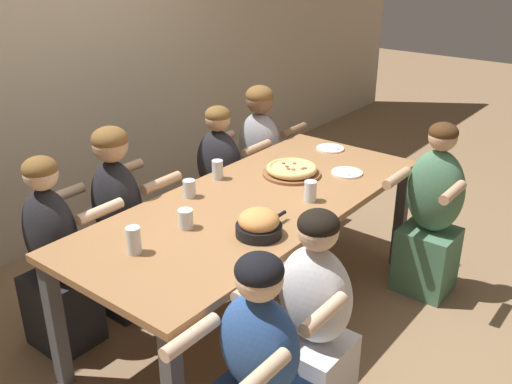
# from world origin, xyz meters

# --- Properties ---
(ground_plane) EXTENTS (18.00, 18.00, 0.00)m
(ground_plane) POSITION_xyz_m (0.00, 0.00, 0.00)
(ground_plane) COLOR #896B4C
(ground_plane) RESTS_ON ground
(restaurant_back_panel) EXTENTS (10.00, 0.06, 3.20)m
(restaurant_back_panel) POSITION_xyz_m (0.00, 1.79, 1.60)
(restaurant_back_panel) COLOR beige
(restaurant_back_panel) RESTS_ON ground
(dining_table) EXTENTS (2.30, 0.96, 0.78)m
(dining_table) POSITION_xyz_m (0.00, 0.00, 0.70)
(dining_table) COLOR #996B42
(dining_table) RESTS_ON ground
(pizza_board_main) EXTENTS (0.36, 0.36, 0.06)m
(pizza_board_main) POSITION_xyz_m (0.43, 0.06, 0.81)
(pizza_board_main) COLOR brown
(pizza_board_main) RESTS_ON dining_table
(skillet_bowl) EXTENTS (0.34, 0.23, 0.14)m
(skillet_bowl) POSITION_xyz_m (-0.32, -0.27, 0.84)
(skillet_bowl) COLOR black
(skillet_bowl) RESTS_ON dining_table
(empty_plate_a) EXTENTS (0.20, 0.20, 0.02)m
(empty_plate_a) POSITION_xyz_m (0.67, -0.21, 0.78)
(empty_plate_a) COLOR white
(empty_plate_a) RESTS_ON dining_table
(empty_plate_b) EXTENTS (0.20, 0.20, 0.02)m
(empty_plate_b) POSITION_xyz_m (0.99, 0.11, 0.78)
(empty_plate_b) COLOR white
(empty_plate_b) RESTS_ON dining_table
(drinking_glass_a) EXTENTS (0.07, 0.07, 0.13)m
(drinking_glass_a) POSITION_xyz_m (-0.82, 0.08, 0.84)
(drinking_glass_a) COLOR silver
(drinking_glass_a) RESTS_ON dining_table
(drinking_glass_b) EXTENTS (0.08, 0.08, 0.10)m
(drinking_glass_b) POSITION_xyz_m (-0.49, 0.07, 0.82)
(drinking_glass_b) COLOR silver
(drinking_glass_b) RESTS_ON dining_table
(drinking_glass_c) EXTENTS (0.07, 0.07, 0.12)m
(drinking_glass_c) POSITION_xyz_m (0.18, -0.25, 0.83)
(drinking_glass_c) COLOR silver
(drinking_glass_c) RESTS_ON dining_table
(drinking_glass_d) EXTENTS (0.07, 0.07, 0.12)m
(drinking_glass_d) POSITION_xyz_m (0.10, 0.38, 0.83)
(drinking_glass_d) COLOR silver
(drinking_glass_d) RESTS_ON dining_table
(drinking_glass_e) EXTENTS (0.07, 0.07, 0.10)m
(drinking_glass_e) POSITION_xyz_m (-0.20, 0.33, 0.82)
(drinking_glass_e) COLOR silver
(drinking_glass_e) RESTS_ON dining_table
(diner_near_left) EXTENTS (0.51, 0.40, 1.07)m
(diner_near_left) POSITION_xyz_m (-0.87, -0.70, 0.49)
(diner_near_left) COLOR #2D5193
(diner_near_left) RESTS_ON ground
(diner_far_midright) EXTENTS (0.51, 0.40, 1.10)m
(diner_far_midright) POSITION_xyz_m (0.47, 0.70, 0.50)
(diner_far_midright) COLOR #232328
(diner_far_midright) RESTS_ON ground
(diner_near_midleft) EXTENTS (0.51, 0.40, 1.10)m
(diner_near_midleft) POSITION_xyz_m (-0.47, -0.70, 0.49)
(diner_near_midleft) COLOR silver
(diner_near_midleft) RESTS_ON ground
(diner_near_right) EXTENTS (0.51, 0.40, 1.15)m
(diner_near_right) POSITION_xyz_m (0.90, -0.70, 0.52)
(diner_near_right) COLOR #477556
(diner_near_right) RESTS_ON ground
(diner_far_left) EXTENTS (0.51, 0.40, 1.14)m
(diner_far_left) POSITION_xyz_m (-0.87, 0.70, 0.51)
(diner_far_left) COLOR #232328
(diner_far_left) RESTS_ON ground
(diner_far_right) EXTENTS (0.51, 0.40, 1.16)m
(diner_far_right) POSITION_xyz_m (0.94, 0.70, 0.54)
(diner_far_right) COLOR #99999E
(diner_far_right) RESTS_ON ground
(diner_far_midleft) EXTENTS (0.51, 0.40, 1.18)m
(diner_far_midleft) POSITION_xyz_m (-0.43, 0.70, 0.55)
(diner_far_midleft) COLOR #232328
(diner_far_midleft) RESTS_ON ground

